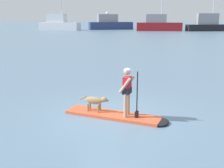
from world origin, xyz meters
TOP-DOWN VIEW (x-y plane):
  - ground_plane at (0.00, 0.00)m, footprint 400.00×400.00m
  - paddleboard at (0.21, -0.09)m, footprint 3.57×2.16m
  - person_paddler at (0.48, -0.21)m, footprint 0.68×0.60m
  - dog at (-0.60, 0.27)m, footprint 1.05×0.53m
  - moored_boat_outer at (-11.79, 62.57)m, footprint 10.41×5.65m
  - moored_boat_far_starboard at (1.00, 66.04)m, footprint 11.85×5.51m
  - moored_boat_center at (12.34, 57.91)m, footprint 10.77×3.50m
  - moored_boat_far_port at (24.10, 57.12)m, footprint 11.09×3.29m

SIDE VIEW (x-z plane):
  - ground_plane at x=0.00m, z-range 0.00..0.00m
  - paddleboard at x=0.21m, z-range 0.00..0.10m
  - dog at x=-0.60m, z-range 0.20..0.75m
  - person_paddler at x=0.48m, z-range 0.22..1.84m
  - moored_boat_far_starboard at x=1.00m, z-range -0.80..3.77m
  - moored_boat_center at x=12.34m, z-range -4.46..7.44m
  - moored_boat_far_port at x=24.10m, z-range -3.04..6.05m
  - moored_boat_outer at x=-11.79m, z-range -4.70..7.74m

